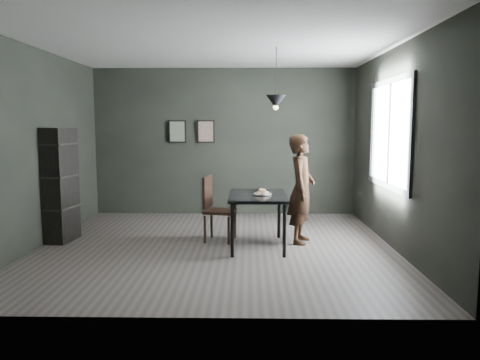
{
  "coord_description": "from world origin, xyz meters",
  "views": [
    {
      "loc": [
        0.47,
        -6.52,
        1.73
      ],
      "look_at": [
        0.35,
        0.05,
        0.95
      ],
      "focal_mm": 35.0,
      "sensor_mm": 36.0,
      "label": 1
    }
  ],
  "objects_px": {
    "woman": "(301,189)",
    "wood_chair": "(214,204)",
    "pendant_lamp": "(276,102)",
    "shelf_unit": "(60,185)",
    "cafe_table": "(258,200)",
    "white_plate": "(262,195)"
  },
  "relations": [
    {
      "from": "white_plate",
      "to": "woman",
      "type": "distance_m",
      "value": 0.65
    },
    {
      "from": "cafe_table",
      "to": "wood_chair",
      "type": "xyz_separation_m",
      "value": [
        -0.64,
        0.33,
        -0.12
      ]
    },
    {
      "from": "cafe_table",
      "to": "wood_chair",
      "type": "relative_size",
      "value": 1.24
    },
    {
      "from": "cafe_table",
      "to": "white_plate",
      "type": "relative_size",
      "value": 5.22
    },
    {
      "from": "wood_chair",
      "to": "shelf_unit",
      "type": "relative_size",
      "value": 0.58
    },
    {
      "from": "woman",
      "to": "wood_chair",
      "type": "height_order",
      "value": "woman"
    },
    {
      "from": "shelf_unit",
      "to": "white_plate",
      "type": "bearing_deg",
      "value": 0.89
    },
    {
      "from": "cafe_table",
      "to": "white_plate",
      "type": "height_order",
      "value": "white_plate"
    },
    {
      "from": "cafe_table",
      "to": "shelf_unit",
      "type": "distance_m",
      "value": 2.94
    },
    {
      "from": "cafe_table",
      "to": "woman",
      "type": "xyz_separation_m",
      "value": [
        0.64,
        0.25,
        0.12
      ]
    },
    {
      "from": "cafe_table",
      "to": "woman",
      "type": "distance_m",
      "value": 0.7
    },
    {
      "from": "white_plate",
      "to": "pendant_lamp",
      "type": "xyz_separation_m",
      "value": [
        0.18,
        0.14,
        1.29
      ]
    },
    {
      "from": "white_plate",
      "to": "shelf_unit",
      "type": "distance_m",
      "value": 3.0
    },
    {
      "from": "white_plate",
      "to": "wood_chair",
      "type": "relative_size",
      "value": 0.24
    },
    {
      "from": "shelf_unit",
      "to": "pendant_lamp",
      "type": "distance_m",
      "value": 3.4
    },
    {
      "from": "woman",
      "to": "wood_chair",
      "type": "xyz_separation_m",
      "value": [
        -1.28,
        0.08,
        -0.24
      ]
    },
    {
      "from": "cafe_table",
      "to": "wood_chair",
      "type": "height_order",
      "value": "wood_chair"
    },
    {
      "from": "shelf_unit",
      "to": "wood_chair",
      "type": "bearing_deg",
      "value": 8.2
    },
    {
      "from": "cafe_table",
      "to": "white_plate",
      "type": "distance_m",
      "value": 0.11
    },
    {
      "from": "woman",
      "to": "pendant_lamp",
      "type": "bearing_deg",
      "value": 125.6
    },
    {
      "from": "cafe_table",
      "to": "shelf_unit",
      "type": "xyz_separation_m",
      "value": [
        -2.92,
        0.29,
        0.17
      ]
    },
    {
      "from": "pendant_lamp",
      "to": "shelf_unit",
      "type": "bearing_deg",
      "value": 176.63
    }
  ]
}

